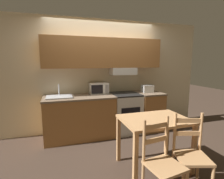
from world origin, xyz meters
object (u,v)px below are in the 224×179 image
at_px(sink_basin, 59,97).
at_px(dining_table, 155,126).
at_px(chair_right_of_table, 191,154).
at_px(microwave, 99,88).
at_px(stove_range, 125,113).
at_px(chair_left_of_table, 162,163).
at_px(toaster, 147,89).

relative_size(sink_basin, dining_table, 0.51).
bearing_deg(chair_right_of_table, microwave, 125.48).
distance_m(dining_table, chair_right_of_table, 0.60).
bearing_deg(stove_range, chair_left_of_table, -99.30).
bearing_deg(chair_left_of_table, sink_basin, 110.47).
distance_m(stove_range, dining_table, 1.46).
xyz_separation_m(microwave, chair_right_of_table, (0.70, -2.12, -0.57)).
bearing_deg(toaster, chair_right_of_table, -102.50).
relative_size(stove_range, toaster, 3.27).
distance_m(microwave, sink_basin, 0.88).
height_order(dining_table, chair_left_of_table, chair_left_of_table).
relative_size(stove_range, chair_left_of_table, 0.94).
bearing_deg(microwave, dining_table, -73.24).
bearing_deg(toaster, sink_basin, -179.56).
relative_size(toaster, chair_right_of_table, 0.29).
relative_size(microwave, chair_left_of_table, 0.43).
xyz_separation_m(toaster, chair_right_of_table, (-0.44, -1.97, -0.54)).
bearing_deg(dining_table, sink_basin, 133.01).
bearing_deg(sink_basin, stove_range, 0.29).
height_order(chair_left_of_table, chair_right_of_table, same).
height_order(toaster, chair_right_of_table, toaster).
distance_m(chair_left_of_table, chair_right_of_table, 0.45).
xyz_separation_m(microwave, toaster, (1.14, -0.15, -0.03)).
height_order(stove_range, chair_left_of_table, chair_left_of_table).
relative_size(dining_table, chair_right_of_table, 1.04).
bearing_deg(microwave, sink_basin, -168.85).
height_order(stove_range, chair_right_of_table, chair_right_of_table).
height_order(stove_range, toaster, toaster).
height_order(toaster, chair_left_of_table, toaster).
distance_m(microwave, chair_left_of_table, 2.26).
bearing_deg(chair_right_of_table, stove_range, 110.68).
xyz_separation_m(sink_basin, chair_right_of_table, (1.56, -1.95, -0.47)).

